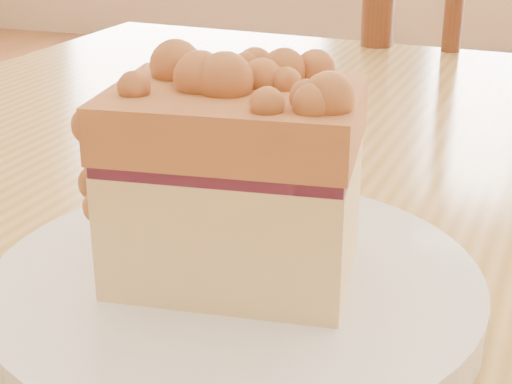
% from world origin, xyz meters
% --- Properties ---
extents(plate, '(0.23, 0.23, 0.02)m').
position_xyz_m(plate, '(-0.18, 0.06, 0.76)').
color(plate, white).
rests_on(plate, cafe_table_main).
extents(cake_slice, '(0.13, 0.09, 0.11)m').
position_xyz_m(cake_slice, '(-0.18, 0.06, 0.82)').
color(cake_slice, '#FFD390').
rests_on(cake_slice, plate).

